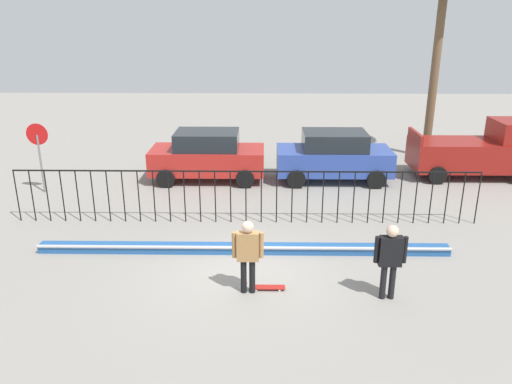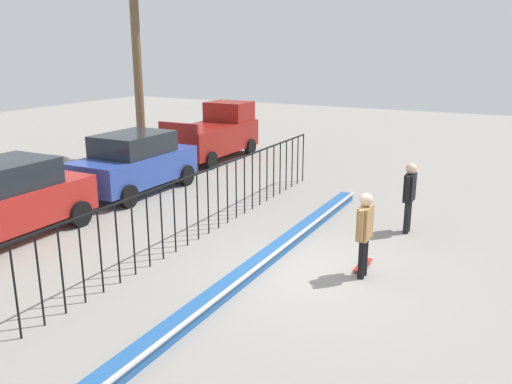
% 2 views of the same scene
% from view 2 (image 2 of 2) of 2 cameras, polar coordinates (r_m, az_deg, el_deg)
% --- Properties ---
extents(ground_plane, '(60.00, 60.00, 0.00)m').
position_cam_2_polar(ground_plane, '(11.27, 6.29, -8.44)').
color(ground_plane, gray).
extents(bowl_coping_ledge, '(11.00, 0.40, 0.27)m').
position_cam_2_polar(bowl_coping_ledge, '(11.62, 1.31, -6.94)').
color(bowl_coping_ledge, '#235699').
rests_on(bowl_coping_ledge, ground).
extents(perimeter_fence, '(14.04, 0.04, 1.65)m').
position_cam_2_polar(perimeter_fence, '(12.35, -7.52, -1.24)').
color(perimeter_fence, black).
rests_on(perimeter_fence, ground).
extents(skateboarder, '(0.71, 0.27, 1.77)m').
position_cam_2_polar(skateboarder, '(10.78, 11.62, -3.76)').
color(skateboarder, black).
rests_on(skateboarder, ground).
extents(skateboard, '(0.80, 0.20, 0.07)m').
position_cam_2_polar(skateboard, '(11.57, 11.43, -7.69)').
color(skateboard, '#A51E19').
rests_on(skateboard, ground).
extents(camera_operator, '(0.72, 0.27, 1.78)m').
position_cam_2_polar(camera_operator, '(13.65, 16.18, 0.06)').
color(camera_operator, black).
rests_on(camera_operator, ground).
extents(parked_car_red, '(4.30, 2.12, 1.90)m').
position_cam_2_polar(parked_car_red, '(14.14, -25.54, -0.74)').
color(parked_car_red, '#B2231E').
rests_on(parked_car_red, ground).
extents(parked_car_blue, '(4.30, 2.12, 1.90)m').
position_cam_2_polar(parked_car_blue, '(17.34, -12.93, 3.14)').
color(parked_car_blue, '#2D479E').
rests_on(parked_car_blue, ground).
extents(pickup_truck, '(4.70, 2.12, 2.24)m').
position_cam_2_polar(pickup_truck, '(22.18, -4.48, 6.28)').
color(pickup_truck, maroon).
rests_on(pickup_truck, ground).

